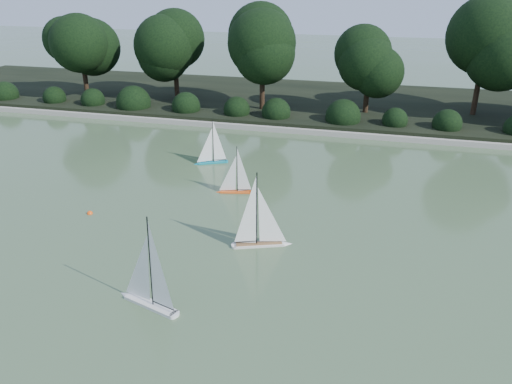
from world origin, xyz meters
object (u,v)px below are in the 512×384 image
at_px(sailboat_white_b, 264,234).
at_px(sailboat_white_a, 145,290).
at_px(race_buoy, 90,214).
at_px(sailboat_orange, 233,185).
at_px(sailboat_teal, 210,156).

bearing_deg(sailboat_white_b, sailboat_white_a, -120.75).
height_order(sailboat_white_a, race_buoy, sailboat_white_a).
height_order(sailboat_white_b, sailboat_orange, sailboat_white_b).
bearing_deg(sailboat_teal, race_buoy, -112.18).
distance_m(sailboat_orange, sailboat_teal, 2.32).
relative_size(sailboat_orange, sailboat_teal, 0.94).
height_order(sailboat_white_a, sailboat_teal, sailboat_white_a).
distance_m(sailboat_white_a, sailboat_white_b, 2.89).
bearing_deg(sailboat_white_a, sailboat_white_b, 59.25).
bearing_deg(sailboat_orange, sailboat_white_a, -90.55).
distance_m(sailboat_white_b, sailboat_orange, 2.86).
distance_m(sailboat_white_b, race_buoy, 4.39).
xyz_separation_m(sailboat_white_a, race_buoy, (-2.89, 2.90, -0.28)).
xyz_separation_m(sailboat_white_b, sailboat_teal, (-2.75, 4.38, -0.05)).
distance_m(sailboat_white_a, sailboat_orange, 4.96).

